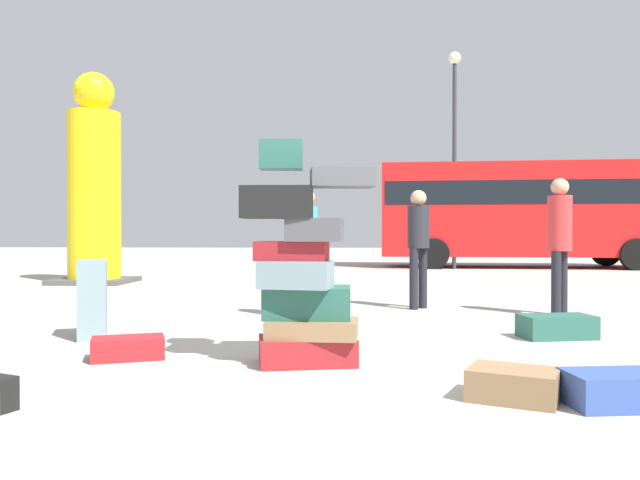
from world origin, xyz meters
name	(u,v)px	position (x,y,z in m)	size (l,w,h in m)	color
ground_plane	(330,364)	(0.00, 0.00, 0.00)	(80.00, 80.00, 0.00)	#ADA89E
suitcase_tower	(303,278)	(-0.21, -0.03, 0.69)	(1.05, 0.60, 1.79)	maroon
suitcase_navy_foreground_far	(621,389)	(1.79, -1.13, 0.10)	(0.63, 0.37, 0.21)	#334F99
suitcase_slate_behind_tower	(92,299)	(-2.39, 1.03, 0.39)	(0.26, 0.42, 0.78)	gray
suitcase_brown_upright_blue	(513,384)	(1.19, -1.02, 0.10)	(0.53, 0.39, 0.20)	olive
suitcase_maroon_left_side	(128,348)	(-1.68, 0.10, 0.09)	(0.58, 0.33, 0.18)	maroon
suitcase_teal_right_side	(557,327)	(2.21, 1.32, 0.11)	(0.70, 0.38, 0.23)	#26594C
person_bearded_onlooker	(560,234)	(2.79, 3.02, 1.04)	(0.30, 0.30, 1.74)	black
person_tourist_with_camera	(418,238)	(1.08, 3.65, 0.98)	(0.30, 0.30, 1.64)	black
person_passerby_in_red	(306,241)	(-0.39, 2.58, 0.95)	(0.30, 0.33, 1.59)	#3F334C
yellow_dummy_statue	(94,189)	(-5.25, 7.74, 1.97)	(1.50, 1.50, 4.41)	yellow
parked_bus	(524,208)	(5.43, 14.36, 1.83)	(8.82, 3.16, 3.15)	red
lamp_post	(454,128)	(3.14, 13.32, 4.12)	(0.36, 0.36, 6.35)	#333338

